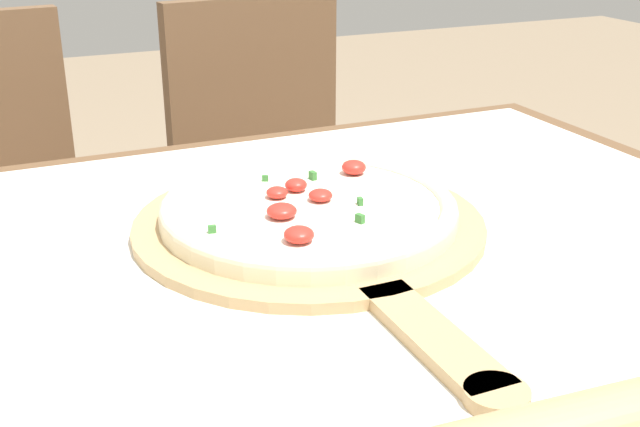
{
  "coord_description": "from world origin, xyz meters",
  "views": [
    {
      "loc": [
        -0.27,
        -0.68,
        1.09
      ],
      "look_at": [
        0.05,
        0.04,
        0.77
      ],
      "focal_mm": 45.0,
      "sensor_mm": 36.0,
      "label": 1
    }
  ],
  "objects": [
    {
      "name": "rolling_pin",
      "position": [
        0.09,
        -0.36,
        0.77
      ],
      "size": [
        0.42,
        0.08,
        0.06
      ],
      "rotation": [
        0.0,
        0.0,
        -0.07
      ],
      "color": "tan",
      "rests_on": "towel_cloth"
    },
    {
      "name": "pizza",
      "position": [
        0.05,
        0.07,
        0.76
      ],
      "size": [
        0.32,
        0.32,
        0.04
      ],
      "color": "beige",
      "rests_on": "pizza_peel"
    },
    {
      "name": "towel_cloth",
      "position": [
        0.0,
        0.0,
        0.74
      ],
      "size": [
        1.13,
        0.82,
        0.0
      ],
      "color": "silver",
      "rests_on": "dining_table"
    },
    {
      "name": "dining_table",
      "position": [
        0.0,
        0.0,
        0.62
      ],
      "size": [
        1.21,
        0.9,
        0.73
      ],
      "color": "brown",
      "rests_on": "ground_plane"
    },
    {
      "name": "pizza_peel",
      "position": [
        0.05,
        0.05,
        0.75
      ],
      "size": [
        0.39,
        0.57,
        0.01
      ],
      "color": "tan",
      "rests_on": "towel_cloth"
    },
    {
      "name": "chair_right",
      "position": [
        0.28,
        0.79,
        0.51
      ],
      "size": [
        0.44,
        0.44,
        0.89
      ],
      "rotation": [
        0.0,
        0.0,
        0.12
      ],
      "color": "brown",
      "rests_on": "ground_plane"
    }
  ]
}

